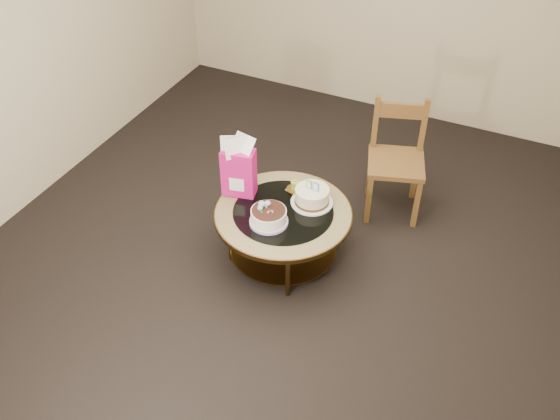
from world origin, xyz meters
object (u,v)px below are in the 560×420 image
at_px(cream_cake, 312,196).
at_px(dining_chair, 396,159).
at_px(decorated_cake, 269,217).
at_px(coffee_table, 283,219).
at_px(gift_bag, 239,166).

relative_size(cream_cake, dining_chair, 0.33).
xyz_separation_m(decorated_cake, dining_chair, (0.60, 1.11, -0.02)).
distance_m(coffee_table, decorated_cake, 0.21).
height_order(coffee_table, gift_bag, gift_bag).
relative_size(coffee_table, gift_bag, 2.08).
bearing_deg(coffee_table, dining_chair, 59.39).
distance_m(decorated_cake, dining_chair, 1.26).
height_order(decorated_cake, gift_bag, gift_bag).
bearing_deg(coffee_table, decorated_cake, -104.14).
height_order(coffee_table, decorated_cake, decorated_cake).
relative_size(decorated_cake, cream_cake, 0.89).
bearing_deg(cream_cake, dining_chair, 69.05).
bearing_deg(dining_chair, cream_cake, -135.51).
relative_size(coffee_table, dining_chair, 1.06).
bearing_deg(cream_cake, decorated_cake, -112.77).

